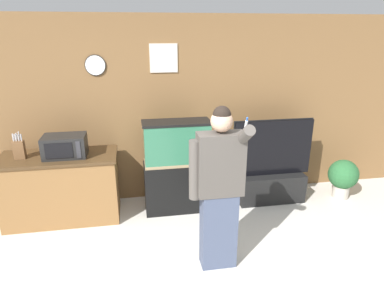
# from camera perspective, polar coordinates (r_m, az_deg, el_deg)

# --- Properties ---
(wall_back_paneled) EXTENTS (10.00, 0.08, 2.60)m
(wall_back_paneled) POSITION_cam_1_polar(r_m,az_deg,el_deg) (4.90, -4.57, 7.02)
(wall_back_paneled) COLOR brown
(wall_back_paneled) RESTS_ON ground_plane
(counter_island) EXTENTS (1.47, 0.67, 0.89)m
(counter_island) POSITION_cam_1_polar(r_m,az_deg,el_deg) (4.81, -20.87, -5.32)
(counter_island) COLOR brown
(counter_island) RESTS_ON ground_plane
(microwave) EXTENTS (0.52, 0.36, 0.27)m
(microwave) POSITION_cam_1_polar(r_m,az_deg,el_deg) (4.55, -20.43, 1.18)
(microwave) COLOR black
(microwave) RESTS_ON counter_island
(knife_block) EXTENTS (0.13, 0.09, 0.34)m
(knife_block) POSITION_cam_1_polar(r_m,az_deg,el_deg) (4.71, -26.86, 0.67)
(knife_block) COLOR brown
(knife_block) RESTS_ON counter_island
(aquarium_on_stand) EXTENTS (0.89, 0.37, 1.28)m
(aquarium_on_stand) POSITION_cam_1_polar(r_m,az_deg,el_deg) (4.65, -2.50, -2.27)
(aquarium_on_stand) COLOR black
(aquarium_on_stand) RESTS_ON ground_plane
(tv_on_stand) EXTENTS (1.17, 0.40, 1.22)m
(tv_on_stand) POSITION_cam_1_polar(r_m,az_deg,el_deg) (5.14, 12.95, -3.91)
(tv_on_stand) COLOR black
(tv_on_stand) RESTS_ON ground_plane
(person_standing) EXTENTS (0.55, 0.41, 1.74)m
(person_standing) POSITION_cam_1_polar(r_m,az_deg,el_deg) (3.44, 4.49, -5.78)
(person_standing) COLOR #424C66
(person_standing) RESTS_ON ground_plane
(potted_plant) EXTENTS (0.44, 0.44, 0.59)m
(potted_plant) POSITION_cam_1_polar(r_m,az_deg,el_deg) (5.56, 23.87, -3.48)
(potted_plant) COLOR #B2A899
(potted_plant) RESTS_ON ground_plane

